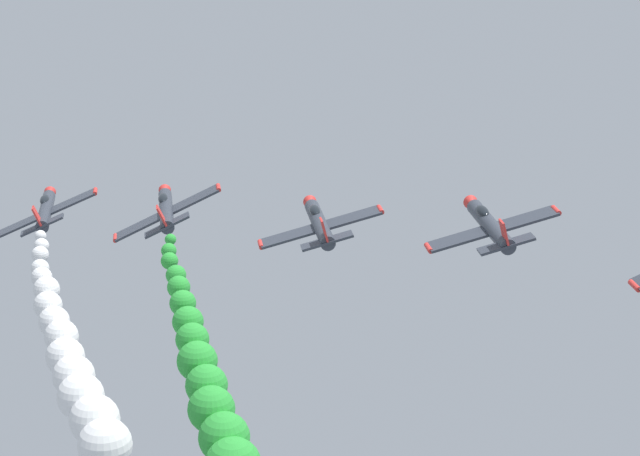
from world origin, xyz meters
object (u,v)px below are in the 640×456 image
object	(u,v)px
airplane_lead	(46,210)
airplane_left_inner	(166,209)
airplane_left_outer	(490,225)
airplane_right_inner	(319,223)

from	to	relation	value
airplane_lead	airplane_left_inner	xyz separation A→B (m)	(10.15, -7.69, 2.04)
airplane_left_inner	airplane_left_outer	world-z (taller)	airplane_left_outer
airplane_left_inner	airplane_right_inner	bearing A→B (deg)	-40.90
airplane_left_inner	airplane_left_outer	size ratio (longest dim) A/B	1.00
airplane_lead	airplane_left_outer	xyz separation A→B (m)	(32.19, -24.87, 5.36)
airplane_left_inner	airplane_left_outer	xyz separation A→B (m)	(22.03, -17.18, 3.32)
airplane_left_inner	airplane_left_outer	bearing A→B (deg)	-37.95
airplane_left_inner	airplane_left_outer	distance (m)	28.14
airplane_right_inner	airplane_left_outer	size ratio (longest dim) A/B	1.00
airplane_lead	airplane_right_inner	bearing A→B (deg)	-39.16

